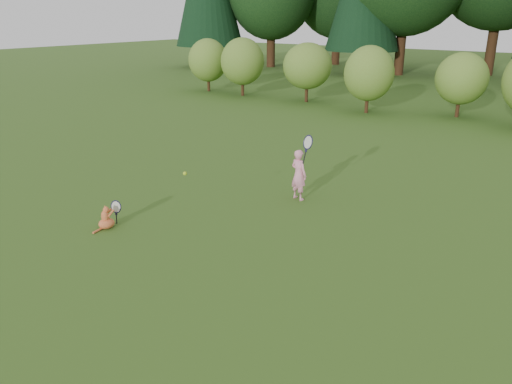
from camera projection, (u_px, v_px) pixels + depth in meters
The scene contains 5 objects.
ground at pixel (220, 240), 8.71m from camera, with size 100.00×100.00×0.00m, color #305217.
shrub_row at pixel (446, 81), 18.18m from camera, with size 28.00×3.00×2.80m, color olive, non-canonical shape.
child at pixel (299, 174), 10.43m from camera, with size 0.64×0.44×1.62m.
cat at pixel (106, 217), 9.14m from camera, with size 0.37×0.58×0.59m.
tennis_ball at pixel (185, 173), 8.92m from camera, with size 0.07×0.07×0.07m.
Camera 1 is at (5.11, -6.07, 3.74)m, focal length 35.00 mm.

